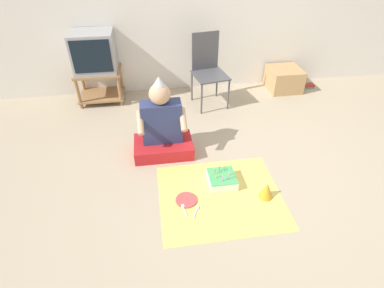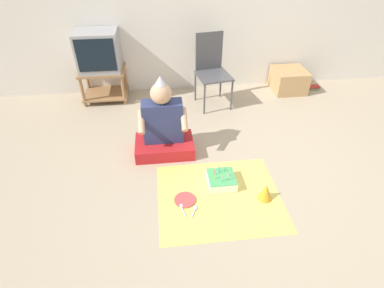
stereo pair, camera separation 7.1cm
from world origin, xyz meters
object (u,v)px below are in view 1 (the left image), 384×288
object	(u,v)px
folding_chair	(208,66)
book_pile	(307,86)
tv	(94,52)
cardboard_box_stack	(284,79)
paper_plate	(186,200)
party_hat_blue	(267,190)
birthday_cake	(222,179)
person_seated	(162,129)

from	to	relation	value
folding_chair	book_pile	xyz separation A→B (m)	(1.60, 0.22, -0.49)
tv	cardboard_box_stack	xyz separation A→B (m)	(2.64, -0.04, -0.53)
book_pile	folding_chair	bearing A→B (deg)	-172.23
cardboard_box_stack	paper_plate	distance (m)	2.67
book_pile	party_hat_blue	world-z (taller)	party_hat_blue
cardboard_box_stack	birthday_cake	xyz separation A→B (m)	(-1.36, -1.86, -0.10)
tv	person_seated	bearing A→B (deg)	-59.60
person_seated	birthday_cake	size ratio (longest dim) A/B	3.35
tv	birthday_cake	world-z (taller)	tv
person_seated	cardboard_box_stack	bearing A→B (deg)	33.95
person_seated	birthday_cake	distance (m)	0.82
folding_chair	book_pile	size ratio (longest dim) A/B	4.87
person_seated	birthday_cake	bearing A→B (deg)	-49.15
folding_chair	cardboard_box_stack	world-z (taller)	folding_chair
book_pile	birthday_cake	world-z (taller)	birthday_cake
book_pile	person_seated	world-z (taller)	person_seated
cardboard_box_stack	book_pile	size ratio (longest dim) A/B	2.46
person_seated	party_hat_blue	distance (m)	1.22
cardboard_box_stack	person_seated	world-z (taller)	person_seated
birthday_cake	folding_chair	bearing A→B (deg)	84.28
folding_chair	person_seated	xyz separation A→B (m)	(-0.68, -1.05, -0.23)
cardboard_box_stack	person_seated	bearing A→B (deg)	-146.05
cardboard_box_stack	person_seated	size ratio (longest dim) A/B	0.54
party_hat_blue	paper_plate	world-z (taller)	party_hat_blue
tv	book_pile	size ratio (longest dim) A/B	2.80
folding_chair	birthday_cake	distance (m)	1.72
birthday_cake	book_pile	bearing A→B (deg)	46.53
book_pile	birthday_cake	size ratio (longest dim) A/B	0.73
tv	cardboard_box_stack	world-z (taller)	tv
tv	party_hat_blue	distance (m)	2.75
folding_chair	paper_plate	xyz separation A→B (m)	(-0.53, -1.82, -0.50)
folding_chair	book_pile	world-z (taller)	folding_chair
tv	book_pile	world-z (taller)	tv
tv	folding_chair	distance (m)	1.48
person_seated	paper_plate	xyz separation A→B (m)	(0.15, -0.77, -0.28)
person_seated	party_hat_blue	bearing A→B (deg)	-43.34
cardboard_box_stack	book_pile	world-z (taller)	cardboard_box_stack
tv	cardboard_box_stack	size ratio (longest dim) A/B	1.14
book_pile	paper_plate	bearing A→B (deg)	-136.35
birthday_cake	paper_plate	bearing A→B (deg)	-155.03
birthday_cake	cardboard_box_stack	bearing A→B (deg)	53.76
person_seated	folding_chair	bearing A→B (deg)	57.07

